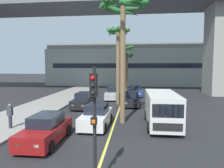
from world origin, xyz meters
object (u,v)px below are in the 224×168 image
Objects in this scene: traffic_light_median_near at (94,111)px; palm_tree_farthest_median at (124,56)px; palm_tree_mid_median at (118,44)px; delivery_van at (162,108)px; car_queue_front at (131,99)px; car_queue_fourth at (97,116)px; car_queue_fifth at (135,91)px; car_queue_sixth at (46,130)px; palm_tree_near_median at (127,62)px; palm_tree_far_median at (123,21)px; car_queue_second at (84,101)px; pedestrian_near_crosswalk at (10,115)px; car_queue_third at (113,94)px.

traffic_light_median_near is 0.56× the size of palm_tree_farthest_median.
palm_tree_mid_median is 9.60m from palm_tree_farthest_median.
palm_tree_farthest_median is (-3.48, 17.68, 4.56)m from delivery_van.
car_queue_front is 11.58m from palm_tree_farthest_median.
car_queue_fourth is 1.00× the size of car_queue_fifth.
car_queue_fifth is at bearing 72.61° from palm_tree_mid_median.
car_queue_sixth is 27.34m from palm_tree_near_median.
palm_tree_near_median is 0.73× the size of palm_tree_far_median.
palm_tree_mid_median is at bearing 75.63° from car_queue_sixth.
palm_tree_mid_median is (3.05, 11.91, 5.95)m from car_queue_sixth.
palm_tree_near_median is at bearing 77.80° from car_queue_second.
car_queue_front and car_queue_fifth have the same top height.
delivery_van is at bearing -73.31° from car_queue_front.
palm_tree_near_median is (-3.26, 22.99, 3.68)m from delivery_van.
palm_tree_mid_median is (-3.71, 8.12, 5.38)m from delivery_van.
palm_tree_farthest_median reaches higher than car_queue_fifth.
palm_tree_far_median is at bearing 19.51° from pedestrian_near_crosswalk.
car_queue_second is 0.63× the size of palm_tree_near_median.
car_queue_third is 2.55× the size of pedestrian_near_crosswalk.
car_queue_third is 0.79× the size of delivery_van.
car_queue_front is 0.63× the size of palm_tree_near_median.
car_queue_third is (2.36, 5.68, 0.00)m from car_queue_second.
palm_tree_mid_median is at bearing -91.76° from palm_tree_near_median.
car_queue_third is at bearing 94.09° from traffic_light_median_near.
car_queue_front is at bearing 19.27° from car_queue_second.
delivery_van is at bearing -78.87° from palm_tree_farthest_median.
car_queue_sixth is at bearing -88.59° from car_queue_second.
palm_tree_mid_median is 5.22× the size of pedestrian_near_crosswalk.
palm_tree_mid_median reaches higher than car_queue_sixth.
car_queue_fifth is at bearing 86.36° from car_queue_front.
palm_tree_mid_median reaches higher than pedestrian_near_crosswalk.
palm_tree_farthest_median reaches higher than palm_tree_near_median.
pedestrian_near_crosswalk is at bearing -129.96° from car_queue_front.
pedestrian_near_crosswalk reaches higher than car_queue_fourth.
pedestrian_near_crosswalk reaches higher than car_queue_front.
delivery_van is 1.25× the size of traffic_light_median_near.
palm_tree_farthest_median is at bearing 71.55° from pedestrian_near_crosswalk.
palm_tree_far_median is (-0.53, -6.75, 6.73)m from car_queue_front.
car_queue_front and car_queue_third have the same top height.
pedestrian_near_crosswalk is at bearing -111.60° from car_queue_second.
car_queue_fourth is (-2.34, -7.83, 0.00)m from car_queue_front.
pedestrian_near_crosswalk is (-3.03, -7.66, 0.28)m from car_queue_second.
palm_tree_far_median reaches higher than pedestrian_near_crosswalk.
palm_tree_mid_median is at bearing -107.39° from car_queue_fifth.
palm_tree_mid_median reaches higher than traffic_light_median_near.
palm_tree_near_median is 5.39m from palm_tree_farthest_median.
delivery_van is at bearing -67.83° from car_queue_third.
car_queue_front is at bearing -93.64° from car_queue_fifth.
palm_tree_farthest_median is at bearing -92.38° from palm_tree_near_median.
car_queue_fifth is 0.63× the size of palm_tree_near_median.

